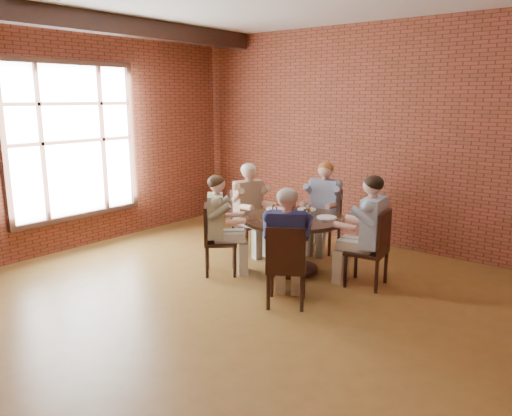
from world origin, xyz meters
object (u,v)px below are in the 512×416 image
Objects in this scene: diner_b at (323,208)px; chair_d at (214,237)px; chair_b at (325,217)px; diner_d at (220,225)px; diner_c at (250,209)px; diner_e at (287,247)px; chair_a at (374,246)px; chair_c at (247,218)px; chair_e at (286,263)px; smartphone at (290,225)px; dining_table at (293,233)px; diner_a at (368,231)px.

diner_b is 1.46× the size of chair_d.
chair_b is 0.72× the size of diner_d.
diner_c is 1.98m from diner_e.
chair_c is at bearing -102.74° from chair_a.
chair_a is 0.73× the size of diner_d.
diner_c is 1.43× the size of chair_e.
chair_a is 1.02× the size of chair_c.
diner_d is (-1.79, -0.82, 0.14)m from chair_a.
diner_b is at bearing -30.77° from diner_c.
smartphone is (-0.38, 0.62, 0.24)m from chair_e.
diner_a is (1.00, 0.15, 0.16)m from dining_table.
diner_b is 1.01× the size of diner_c.
chair_a is 7.16× the size of smartphone.
dining_table is at bearing -90.00° from diner_b.
chair_d is (-0.76, -0.71, -0.02)m from dining_table.
smartphone is (0.99, 0.31, 0.25)m from chair_d.
diner_b is 1.43× the size of chair_c.
diner_d is (-0.70, -0.66, 0.13)m from dining_table.
diner_a is at bearing -142.61° from diner_e.
dining_table is at bearing -90.00° from diner_c.
chair_e is at bearing -30.67° from chair_a.
diner_d is (-0.54, -1.69, -0.02)m from diner_b.
smartphone is (0.40, -1.43, 0.08)m from diner_b.
diner_c reaches higher than smartphone.
diner_e is at bearing -30.16° from diner_a.
chair_d reaches higher than smartphone.
chair_a reaches higher than chair_b.
diner_b is 1.03× the size of diner_d.
chair_c is 2.06m from diner_e.
chair_d is at bearing -117.98° from diner_b.
chair_a is 1.98m from diner_d.
chair_e is (-0.48, -1.18, -0.01)m from chair_a.
chair_e is (1.59, -1.31, -0.16)m from diner_c.
diner_b is (-1.16, 0.88, -0.01)m from diner_a.
chair_a is 0.70× the size of diner_a.
chair_c is at bearing -146.74° from chair_b.
diner_a is 1.03× the size of diner_e.
dining_table is 0.98× the size of diner_a.
chair_c is 1.50m from smartphone.
chair_d is at bearing -136.94° from dining_table.
chair_c is at bearing 163.24° from dining_table.
diner_a reaches higher than dining_table.
chair_e reaches higher than dining_table.
chair_c is at bearing 149.57° from smartphone.
diner_c is at bearing -90.00° from chair_c.
diner_e is (1.27, -0.28, 0.01)m from diner_d.
dining_table is 1.02m from diner_a.
chair_b is at bearing -60.65° from chair_d.
diner_c is at bearing 163.24° from dining_table.
chair_a is 1.54m from diner_b.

